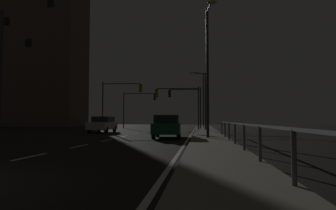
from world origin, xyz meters
TOP-DOWN VIEW (x-y plane):
  - ground_plane at (0.00, 17.50)m, footprint 112.00×112.00m
  - sidewalk_right at (6.30, 17.50)m, footprint 2.29×77.00m
  - lane_markings_center at (0.00, 21.00)m, footprint 0.14×50.00m
  - lane_edge_line at (4.90, 22.50)m, footprint 0.14×53.00m
  - car at (3.41, 15.69)m, footprint 2.04×4.49m
  - car_oncoming at (-3.87, 23.42)m, footprint 1.92×4.44m
  - traffic_light_far_right at (3.20, 28.23)m, footprint 4.99×0.76m
  - traffic_light_overhead_east at (-3.77, 28.90)m, footprint 4.75×0.58m
  - traffic_light_near_right at (3.81, 33.58)m, footprint 4.33×0.34m
  - traffic_light_far_center at (-3.59, 38.19)m, footprint 4.97×0.50m
  - street_lamp_far_end at (5.93, 28.94)m, footprint 1.88×1.75m
  - street_lamp_across_street at (5.92, 40.17)m, footprint 1.43×1.21m
  - street_lamp_corner at (6.20, 13.78)m, footprint 0.62×2.08m
  - barrier_fence at (7.30, 8.04)m, footprint 0.09×20.16m
  - building_distant at (-29.36, 47.79)m, footprint 25.10×8.76m

SIDE VIEW (x-z plane):
  - ground_plane at x=0.00m, z-range 0.00..0.00m
  - lane_edge_line at x=4.90m, z-range 0.00..0.01m
  - lane_markings_center at x=0.00m, z-range 0.00..0.01m
  - sidewalk_right at x=6.30m, z-range 0.00..0.14m
  - car at x=3.41m, z-range 0.04..1.61m
  - car_oncoming at x=-3.87m, z-range 0.04..1.61m
  - barrier_fence at x=7.30m, z-range 0.38..1.36m
  - traffic_light_far_right at x=3.20m, z-range 1.20..6.08m
  - traffic_light_far_center at x=-3.59m, z-range 1.16..6.57m
  - traffic_light_near_right at x=3.81m, z-range 1.25..6.58m
  - traffic_light_overhead_east at x=-3.77m, z-range 1.21..6.96m
  - street_lamp_far_end at x=5.93m, z-range 0.89..7.42m
  - street_lamp_corner at x=6.20m, z-range 0.92..9.04m
  - street_lamp_across_street at x=5.92m, z-range 0.88..9.21m
  - building_distant at x=-29.36m, z-range 0.00..29.17m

